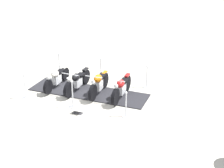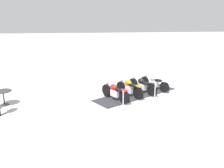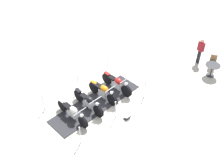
% 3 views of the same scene
% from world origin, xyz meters
% --- Properties ---
extents(ground_plane, '(80.00, 80.00, 0.00)m').
position_xyz_m(ground_plane, '(0.00, 0.00, 0.00)').
color(ground_plane, beige).
extents(display_platform, '(4.18, 5.29, 0.04)m').
position_xyz_m(display_platform, '(0.00, 0.00, 0.02)').
color(display_platform, '#28282D').
rests_on(display_platform, ground_plane).
extents(motorcycle_cream, '(1.93, 1.39, 0.95)m').
position_xyz_m(motorcycle_cream, '(0.89, -1.29, 0.48)').
color(motorcycle_cream, black).
rests_on(motorcycle_cream, display_platform).
extents(motorcycle_black, '(2.02, 1.33, 1.01)m').
position_xyz_m(motorcycle_black, '(0.31, -0.42, 0.49)').
color(motorcycle_black, black).
rests_on(motorcycle_black, display_platform).
extents(motorcycle_copper, '(1.80, 1.30, 1.02)m').
position_xyz_m(motorcycle_copper, '(-0.27, 0.45, 0.54)').
color(motorcycle_copper, black).
rests_on(motorcycle_copper, display_platform).
extents(motorcycle_maroon, '(1.92, 1.34, 1.03)m').
position_xyz_m(motorcycle_maroon, '(-0.84, 1.33, 0.50)').
color(motorcycle_maroon, black).
rests_on(motorcycle_maroon, display_platform).
extents(stanchion_right_front, '(0.34, 0.34, 1.13)m').
position_xyz_m(stanchion_right_front, '(2.48, -1.09, 0.36)').
color(stanchion_right_front, silver).
rests_on(stanchion_right_front, ground_plane).
extents(stanchion_right_rear, '(0.31, 0.31, 1.06)m').
position_xyz_m(stanchion_right_rear, '(-0.01, 2.71, 0.35)').
color(stanchion_right_rear, silver).
rests_on(stanchion_right_rear, ground_plane).
extents(stanchion_left_mid, '(0.32, 0.32, 1.13)m').
position_xyz_m(stanchion_left_mid, '(-1.23, -0.81, 0.37)').
color(stanchion_left_mid, silver).
rests_on(stanchion_left_mid, ground_plane).
extents(stanchion_right_mid, '(0.35, 0.35, 1.15)m').
position_xyz_m(stanchion_right_mid, '(1.23, 0.81, 0.36)').
color(stanchion_right_mid, silver).
rests_on(stanchion_right_mid, ground_plane).
extents(stanchion_left_front, '(0.33, 0.33, 1.10)m').
position_xyz_m(stanchion_left_front, '(0.01, -2.71, 0.35)').
color(stanchion_left_front, silver).
rests_on(stanchion_left_front, ground_plane).
extents(stanchion_left_rear, '(0.31, 0.31, 1.07)m').
position_xyz_m(stanchion_left_rear, '(-2.48, 1.09, 0.36)').
color(stanchion_left_rear, silver).
rests_on(stanchion_left_rear, ground_plane).
extents(info_placard, '(0.44, 0.46, 0.22)m').
position_xyz_m(info_placard, '(1.37, 1.40, 0.08)').
color(info_placard, '#333338').
rests_on(info_placard, ground_plane).
extents(cafe_table, '(0.86, 0.86, 0.79)m').
position_xyz_m(cafe_table, '(-1.03, 7.16, 0.60)').
color(cafe_table, '#2D2D33').
rests_on(cafe_table, ground_plane).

